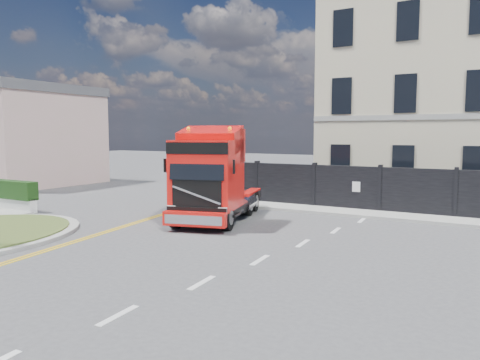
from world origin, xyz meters
The scene contains 6 objects.
ground centered at (0.00, 0.00, 0.00)m, with size 120.00×120.00×0.00m, color #424244.
seaside_bldg_pink centered at (-20.00, 9.00, 3.00)m, with size 8.00×8.00×6.00m, color #C69C9B.
hoarding_fence centered at (6.55, 9.00, 1.00)m, with size 18.80×0.25×2.00m.
georgian_building centered at (6.00, 16.50, 5.77)m, with size 12.30×10.30×12.80m.
pavement_far centered at (6.00, 8.10, 0.06)m, with size 20.00×1.60×0.12m, color gray.
truck centered at (-1.11, 3.51, 1.62)m, with size 3.73×6.40×3.61m.
Camera 1 is at (8.60, -11.52, 3.44)m, focal length 35.00 mm.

